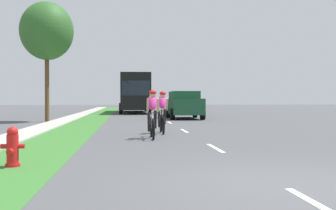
% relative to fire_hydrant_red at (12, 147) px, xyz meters
% --- Properties ---
extents(ground_plane, '(120.00, 120.00, 0.00)m').
position_rel_fire_hydrant_red_xyz_m(ground_plane, '(4.47, 17.98, -0.37)').
color(ground_plane, '#4C4C4F').
extents(grass_verge, '(1.88, 70.00, 0.01)m').
position_rel_fire_hydrant_red_xyz_m(grass_verge, '(0.00, 17.98, -0.37)').
color(grass_verge, '#38722D').
rests_on(grass_verge, ground_plane).
extents(sidewalk_concrete, '(1.25, 70.00, 0.10)m').
position_rel_fire_hydrant_red_xyz_m(sidewalk_concrete, '(-1.56, 17.98, -0.37)').
color(sidewalk_concrete, '#B2ADA3').
rests_on(sidewalk_concrete, ground_plane).
extents(lane_markings_center, '(0.12, 52.20, 0.01)m').
position_rel_fire_hydrant_red_xyz_m(lane_markings_center, '(4.47, 21.98, -0.37)').
color(lane_markings_center, white).
rests_on(lane_markings_center, ground_plane).
extents(fire_hydrant_red, '(0.44, 0.38, 0.76)m').
position_rel_fire_hydrant_red_xyz_m(fire_hydrant_red, '(0.00, 0.00, 0.00)').
color(fire_hydrant_red, red).
rests_on(fire_hydrant_red, ground_plane).
extents(cyclist_lead, '(0.42, 1.72, 1.58)m').
position_rel_fire_hydrant_red_xyz_m(cyclist_lead, '(2.99, 5.04, 0.44)').
color(cyclist_lead, black).
rests_on(cyclist_lead, ground_plane).
extents(cyclist_trailing, '(0.42, 1.72, 1.58)m').
position_rel_fire_hydrant_red_xyz_m(cyclist_trailing, '(3.48, 6.94, 0.44)').
color(cyclist_trailing, black).
rests_on(cyclist_trailing, ground_plane).
extents(suv_dark_green, '(2.15, 4.70, 1.79)m').
position_rel_fire_hydrant_red_xyz_m(suv_dark_green, '(5.91, 17.83, 0.58)').
color(suv_dark_green, '#194C2D').
rests_on(suv_dark_green, ground_plane).
extents(bus_black, '(2.78, 11.60, 3.48)m').
position_rel_fire_hydrant_red_xyz_m(bus_black, '(2.88, 29.85, 1.61)').
color(bus_black, black).
rests_on(bus_black, ground_plane).
extents(sedan_maroon, '(1.98, 4.30, 1.52)m').
position_rel_fire_hydrant_red_xyz_m(sedan_maroon, '(3.16, 46.36, 0.40)').
color(sedan_maroon, maroon).
rests_on(sedan_maroon, ground_plane).
extents(street_tree_near, '(2.95, 2.95, 6.73)m').
position_rel_fire_hydrant_red_xyz_m(street_tree_near, '(-2.30, 14.94, 4.71)').
color(street_tree_near, brown).
rests_on(street_tree_near, ground_plane).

